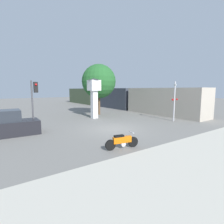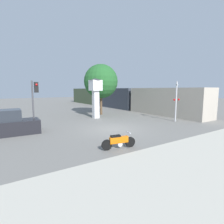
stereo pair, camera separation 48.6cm
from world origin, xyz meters
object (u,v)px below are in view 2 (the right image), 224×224
(clock_tower, at_px, (96,92))
(railroad_crossing_signal, at_px, (176,100))
(traffic_light, at_px, (35,96))
(street_tree, at_px, (101,81))
(freight_train, at_px, (115,98))
(parked_car, at_px, (6,125))
(motorcycle, at_px, (119,141))

(clock_tower, bearing_deg, railroad_crossing_signal, -47.81)
(traffic_light, bearing_deg, clock_tower, 22.73)
(clock_tower, relative_size, railroad_crossing_signal, 1.11)
(traffic_light, xyz_separation_m, street_tree, (8.66, 4.92, 1.53))
(freight_train, distance_m, parked_car, 21.01)
(clock_tower, xyz_separation_m, traffic_light, (-6.78, -2.84, -0.28))
(railroad_crossing_signal, distance_m, parked_car, 14.92)
(clock_tower, height_order, freight_train, clock_tower)
(freight_train, relative_size, railroad_crossing_signal, 8.41)
(traffic_light, bearing_deg, parked_car, -173.51)
(railroad_crossing_signal, xyz_separation_m, street_tree, (-3.82, 8.37, 2.03))
(street_tree, bearing_deg, freight_train, 44.16)
(motorcycle, height_order, street_tree, street_tree)
(clock_tower, xyz_separation_m, railroad_crossing_signal, (5.71, -6.30, -0.78))
(clock_tower, bearing_deg, traffic_light, -157.27)
(freight_train, bearing_deg, traffic_light, -143.34)
(motorcycle, relative_size, freight_train, 0.06)
(railroad_crossing_signal, distance_m, street_tree, 9.42)
(motorcycle, bearing_deg, parked_car, 137.46)
(clock_tower, bearing_deg, motorcycle, -111.39)
(clock_tower, distance_m, railroad_crossing_signal, 8.53)
(motorcycle, relative_size, parked_car, 0.46)
(motorcycle, relative_size, traffic_light, 0.51)
(parked_car, bearing_deg, motorcycle, -51.74)
(freight_train, distance_m, railroad_crossing_signal, 15.22)
(motorcycle, distance_m, traffic_light, 7.90)
(clock_tower, distance_m, traffic_light, 7.36)
(motorcycle, xyz_separation_m, traffic_light, (-2.94, 6.97, 2.26))
(motorcycle, height_order, parked_car, parked_car)
(street_tree, height_order, parked_car, street_tree)
(clock_tower, relative_size, freight_train, 0.13)
(traffic_light, distance_m, railroad_crossing_signal, 12.97)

